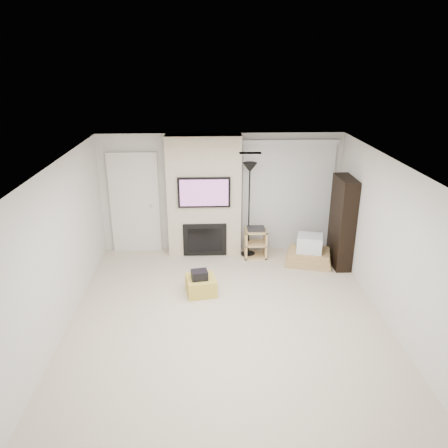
{
  "coord_description": "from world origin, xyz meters",
  "views": [
    {
      "loc": [
        -0.3,
        -6.01,
        3.92
      ],
      "look_at": [
        0.0,
        1.2,
        1.15
      ],
      "focal_mm": 35.0,
      "sensor_mm": 36.0,
      "label": 1
    }
  ],
  "objects_px": {
    "av_stand": "(255,241)",
    "bookshelf": "(342,222)",
    "box_stack": "(309,253)",
    "ottoman": "(201,285)",
    "floor_lamp": "(250,184)"
  },
  "relations": [
    {
      "from": "bookshelf",
      "to": "ottoman",
      "type": "bearing_deg",
      "value": -159.19
    },
    {
      "from": "ottoman",
      "to": "av_stand",
      "type": "xyz_separation_m",
      "value": [
        1.12,
        1.47,
        0.2
      ]
    },
    {
      "from": "floor_lamp",
      "to": "av_stand",
      "type": "bearing_deg",
      "value": -36.59
    },
    {
      "from": "floor_lamp",
      "to": "box_stack",
      "type": "bearing_deg",
      "value": -20.75
    },
    {
      "from": "floor_lamp",
      "to": "bookshelf",
      "type": "distance_m",
      "value": 1.97
    },
    {
      "from": "ottoman",
      "to": "bookshelf",
      "type": "xyz_separation_m",
      "value": [
        2.76,
        1.05,
        0.75
      ]
    },
    {
      "from": "box_stack",
      "to": "bookshelf",
      "type": "relative_size",
      "value": 0.58
    },
    {
      "from": "av_stand",
      "to": "bookshelf",
      "type": "xyz_separation_m",
      "value": [
        1.64,
        -0.42,
        0.55
      ]
    },
    {
      "from": "av_stand",
      "to": "bookshelf",
      "type": "bearing_deg",
      "value": -14.2
    },
    {
      "from": "bookshelf",
      "to": "floor_lamp",
      "type": "bearing_deg",
      "value": 163.76
    },
    {
      "from": "floor_lamp",
      "to": "av_stand",
      "type": "relative_size",
      "value": 3.0
    },
    {
      "from": "ottoman",
      "to": "floor_lamp",
      "type": "distance_m",
      "value": 2.33
    },
    {
      "from": "av_stand",
      "to": "box_stack",
      "type": "xyz_separation_m",
      "value": [
        1.05,
        -0.35,
        -0.12
      ]
    },
    {
      "from": "box_stack",
      "to": "ottoman",
      "type": "bearing_deg",
      "value": -152.75
    },
    {
      "from": "ottoman",
      "to": "bookshelf",
      "type": "relative_size",
      "value": 0.28
    }
  ]
}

